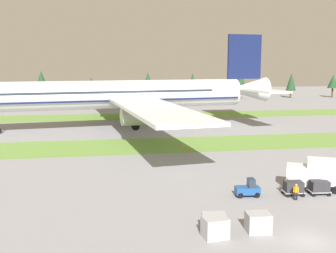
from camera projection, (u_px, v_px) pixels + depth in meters
ground_plane at (309, 241)px, 32.41m from camera, size 400.00×400.00×0.00m
grass_strip_near at (196, 144)px, 71.15m from camera, size 320.00×13.49×0.01m
grass_strip_far at (163, 116)px, 109.11m from camera, size 320.00×13.49×0.01m
airliner at (123, 94)px, 87.37m from camera, size 69.99×86.03×20.87m
baggage_tug at (248, 189)px, 43.06m from camera, size 2.70×1.52×1.97m
cargo_dolly_lead at (293, 187)px, 43.42m from camera, size 2.32×1.69×1.55m
cargo_dolly_second at (319, 186)px, 43.64m from camera, size 2.32×1.69×1.55m
catering_truck at (319, 173)px, 45.17m from camera, size 7.24×5.20×3.58m
ground_crew_marshaller at (296, 191)px, 41.89m from camera, size 0.54×0.36×1.74m
ground_crew_loader at (287, 184)px, 44.42m from camera, size 0.38×0.46×1.74m
uld_container_0 at (215, 228)px, 32.88m from camera, size 2.18×1.84×1.72m
uld_container_1 at (214, 224)px, 33.76m from camera, size 2.20×1.86×1.65m
uld_container_2 at (258, 222)px, 33.99m from camera, size 2.11×1.73×1.67m
taxiway_marker_0 at (180, 147)px, 67.57m from camera, size 0.44×0.44×0.47m
taxiway_marker_1 at (191, 150)px, 64.83m from camera, size 0.44×0.44×0.64m
distant_tree_line at (121, 83)px, 152.18m from camera, size 199.72×9.01×11.48m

